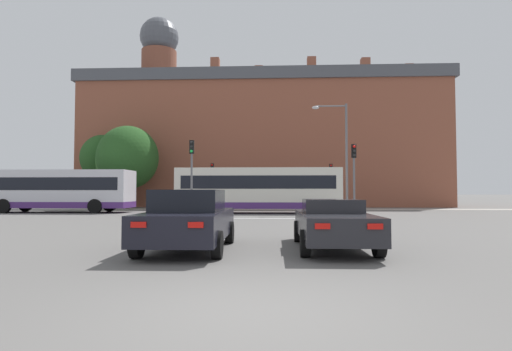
{
  "coord_description": "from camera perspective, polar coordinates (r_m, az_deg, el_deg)",
  "views": [
    {
      "loc": [
        0.35,
        -5.07,
        1.52
      ],
      "look_at": [
        -0.83,
        20.58,
        2.56
      ],
      "focal_mm": 28.0,
      "sensor_mm": 36.0,
      "label": 1
    }
  ],
  "objects": [
    {
      "name": "brick_civic_building",
      "position": [
        44.06,
        0.58,
        5.09
      ],
      "size": [
        37.87,
        10.7,
        21.05
      ],
      "color": "brown",
      "rests_on": "ground_plane"
    },
    {
      "name": "ground_plane",
      "position": [
        5.31,
        -1.32,
        -18.97
      ],
      "size": [
        400.0,
        400.0,
        0.0
      ],
      "primitive_type": "plane",
      "color": "#605E5B"
    },
    {
      "name": "far_pavement",
      "position": [
        34.62,
        2.06,
        -4.81
      ],
      "size": [
        68.01,
        2.5,
        0.01
      ],
      "primitive_type": "cube",
      "color": "#A09B91",
      "rests_on": "ground_plane"
    },
    {
      "name": "tree_by_building",
      "position": [
        40.73,
        -21.0,
        2.35
      ],
      "size": [
        4.19,
        4.19,
        6.93
      ],
      "color": "#4C3823",
      "rests_on": "ground_plane"
    },
    {
      "name": "traffic_light_far_right",
      "position": [
        34.61,
        10.66,
        -0.43
      ],
      "size": [
        0.26,
        0.31,
        3.88
      ],
      "color": "slate",
      "rests_on": "ground_plane"
    },
    {
      "name": "bus_crossing_lead",
      "position": [
        28.25,
        0.35,
        -1.95
      ],
      "size": [
        11.48,
        2.77,
        3.16
      ],
      "rotation": [
        0.0,
        0.0,
        1.57
      ],
      "color": "silver",
      "rests_on": "ground_plane"
    },
    {
      "name": "pedestrian_walking_east",
      "position": [
        34.91,
        6.39,
        -3.24
      ],
      "size": [
        0.43,
        0.27,
        1.62
      ],
      "rotation": [
        0.0,
        0.0,
        6.15
      ],
      "color": "#333851",
      "rests_on": "ground_plane"
    },
    {
      "name": "traffic_light_near_right",
      "position": [
        23.7,
        13.83,
        1.01
      ],
      "size": [
        0.26,
        0.31,
        4.27
      ],
      "color": "slate",
      "rests_on": "ground_plane"
    },
    {
      "name": "pedestrian_walking_west",
      "position": [
        34.7,
        7.78,
        -3.13
      ],
      "size": [
        0.45,
        0.36,
        1.72
      ],
      "rotation": [
        0.0,
        0.0,
        0.42
      ],
      "color": "black",
      "rests_on": "ground_plane"
    },
    {
      "name": "bus_crossing_trailing",
      "position": [
        32.57,
        -26.32,
        -1.85
      ],
      "size": [
        10.6,
        2.74,
        3.07
      ],
      "rotation": [
        0.0,
        0.0,
        1.57
      ],
      "color": "silver",
      "rests_on": "ground_plane"
    },
    {
      "name": "traffic_light_far_left",
      "position": [
        34.28,
        -6.28,
        -0.39
      ],
      "size": [
        0.26,
        0.31,
        3.93
      ],
      "color": "slate",
      "rests_on": "ground_plane"
    },
    {
      "name": "street_lamp_junction",
      "position": [
        28.48,
        11.98,
        4.12
      ],
      "size": [
        2.47,
        0.36,
        7.66
      ],
      "color": "slate",
      "rests_on": "ground_plane"
    },
    {
      "name": "stop_line_strip",
      "position": [
        22.71,
        1.75,
        -6.14
      ],
      "size": [
        7.21,
        0.3,
        0.01
      ],
      "primitive_type": "cube",
      "color": "silver",
      "rests_on": "ground_plane"
    },
    {
      "name": "car_saloon_left",
      "position": [
        10.63,
        -9.52,
        -6.21
      ],
      "size": [
        2.09,
        4.52,
        1.57
      ],
      "rotation": [
        0.0,
        0.0,
        0.01
      ],
      "color": "black",
      "rests_on": "ground_plane"
    },
    {
      "name": "pedestrian_waiting",
      "position": [
        35.44,
        -5.47,
        -3.0
      ],
      "size": [
        0.41,
        0.26,
        1.83
      ],
      "rotation": [
        0.0,
        0.0,
        3.2
      ],
      "color": "brown",
      "rests_on": "ground_plane"
    },
    {
      "name": "car_roadster_right",
      "position": [
        10.91,
        10.91,
        -6.7
      ],
      "size": [
        1.91,
        4.61,
        1.31
      ],
      "rotation": [
        0.0,
        0.0,
        -0.0
      ],
      "color": "#232328",
      "rests_on": "ground_plane"
    },
    {
      "name": "tree_distant",
      "position": [
        37.24,
        -17.83,
        2.46
      ],
      "size": [
        5.36,
        5.36,
        7.36
      ],
      "color": "#4C3823",
      "rests_on": "ground_plane"
    },
    {
      "name": "tree_kerbside",
      "position": [
        39.9,
        -19.06,
        2.18
      ],
      "size": [
        4.62,
        4.62,
        6.99
      ],
      "color": "#4C3823",
      "rests_on": "ground_plane"
    },
    {
      "name": "traffic_light_near_left",
      "position": [
        23.84,
        -9.19,
        1.38
      ],
      "size": [
        0.26,
        0.31,
        4.56
      ],
      "color": "slate",
      "rests_on": "ground_plane"
    }
  ]
}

